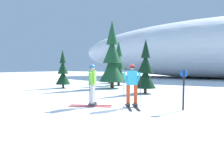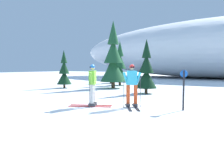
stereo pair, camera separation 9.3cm
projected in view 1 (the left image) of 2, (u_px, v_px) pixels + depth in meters
The scene contains 10 objects.
ground_plane at pixel (110, 107), 9.26m from camera, with size 120.00×120.00×0.00m, color white.
skier_cyan_jacket at pixel (132, 85), 9.06m from camera, with size 1.23×1.55×1.76m.
skier_lime_jacket at pixel (92, 84), 9.28m from camera, with size 1.82×1.16×1.76m.
pine_tree_far_left at pixel (63, 72), 17.48m from camera, with size 1.16×1.16×2.99m.
pine_tree_left at pixel (109, 70), 22.51m from camera, with size 1.25×1.25×3.23m.
pine_tree_center_left at pixel (119, 67), 20.13m from camera, with size 1.55×1.55×4.00m.
pine_tree_center at pixel (112, 60), 17.29m from camera, with size 2.02×2.02×5.23m.
pine_tree_center_right at pixel (145, 71), 13.86m from camera, with size 1.31×1.31×3.40m.
snow_ridge_background at pixel (223, 49), 32.40m from camera, with size 46.36×20.51×8.53m, color white.
trail_marker_post at pixel (184, 88), 8.44m from camera, with size 0.28×0.07×1.54m.
Camera 1 is at (4.79, -7.81, 1.64)m, focal length 35.64 mm.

